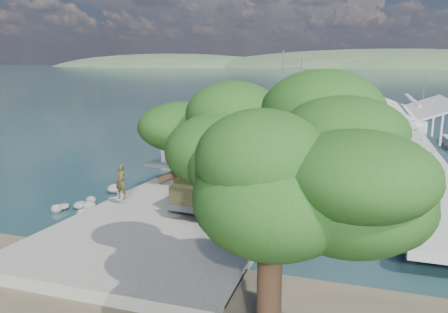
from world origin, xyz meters
TOP-DOWN VIEW (x-y plane):
  - ground at (0.00, 0.00)m, footprint 1400.00×1400.00m
  - boat_ramp at (0.00, -1.00)m, footprint 10.00×18.00m
  - shoreline_rocks at (-6.20, 0.50)m, footprint 3.20×5.60m
  - distant_headlands at (50.00, 560.00)m, footprint 1000.00×240.00m
  - pier at (13.00, 18.77)m, footprint 6.40×44.00m
  - landing_craft at (-0.45, 23.74)m, footprint 11.17×35.86m
  - military_truck at (1.48, 2.03)m, footprint 3.39×8.17m
  - soldier at (-3.61, -0.84)m, footprint 0.75×0.52m
  - sailboat_far at (15.98, 37.26)m, footprint 2.40×5.76m
  - overhang_tree at (6.30, -10.42)m, footprint 8.46×7.80m

SIDE VIEW (x-z plane):
  - ground at x=0.00m, z-range 0.00..0.00m
  - shoreline_rocks at x=-6.20m, z-range -0.45..0.45m
  - distant_headlands at x=50.00m, z-range -24.00..24.00m
  - boat_ramp at x=0.00m, z-range 0.00..0.50m
  - sailboat_far at x=15.98m, z-range -3.04..3.76m
  - landing_craft at x=-0.45m, z-range -4.39..6.11m
  - soldier at x=-3.61m, z-range 0.50..2.48m
  - pier at x=13.00m, z-range -1.45..4.65m
  - military_truck at x=1.48m, z-range 0.49..4.17m
  - overhang_tree at x=6.30m, z-range 2.32..10.00m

